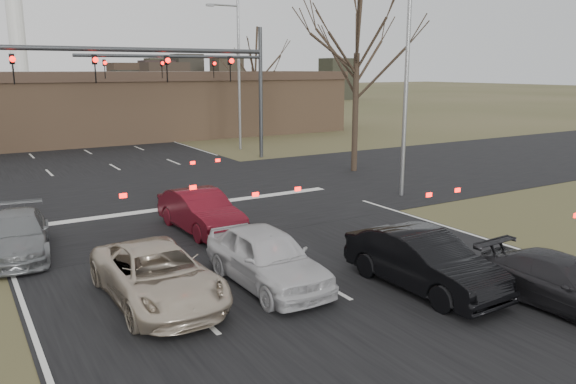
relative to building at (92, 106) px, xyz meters
name	(u,v)px	position (x,y,z in m)	size (l,w,h in m)	color
ground	(406,332)	(-2.00, -38.00, -2.67)	(360.00, 360.00, 0.00)	#414323
road_main	(30,120)	(-2.00, 22.00, -2.66)	(14.00, 300.00, 0.02)	black
road_cross	(168,197)	(-2.00, -23.00, -2.65)	(200.00, 14.00, 0.02)	black
building	(92,106)	(0.00, 0.00, 0.00)	(42.40, 10.40, 5.30)	brown
mast_arm_near	(34,82)	(-7.23, -25.00, 2.41)	(12.12, 0.24, 8.00)	#383A3D
mast_arm_far	(219,77)	(4.18, -15.00, 2.35)	(11.12, 0.24, 8.00)	#383A3D
streetlight_right_near	(404,67)	(6.82, -28.00, 2.92)	(2.34, 0.25, 10.00)	gray
streetlight_right_far	(237,68)	(7.32, -11.00, 2.92)	(2.34, 0.25, 10.00)	gray
tree_right_near	(358,2)	(9.00, -22.00, 6.23)	(6.90, 6.90, 11.50)	black
tree_right_far	(255,51)	(13.00, -3.00, 4.29)	(5.40, 5.40, 9.00)	black
car_silver_suv	(157,275)	(-6.00, -33.66, -1.99)	(2.23, 4.84, 1.34)	#C1B29C
car_white_sedan	(267,257)	(-3.24, -34.11, -1.91)	(1.79, 4.46, 1.52)	silver
car_black_hatch	(423,261)	(0.03, -36.41, -1.92)	(1.58, 4.52, 1.49)	black
car_charcoal_sedan	(565,284)	(2.00, -38.99, -2.06)	(1.70, 4.17, 1.21)	black
car_grey_ahead	(17,235)	(-8.50, -28.16, -2.02)	(1.80, 4.43, 1.29)	slate
car_red_ahead	(201,211)	(-2.78, -28.61, -1.95)	(1.51, 4.33, 1.43)	#550C16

